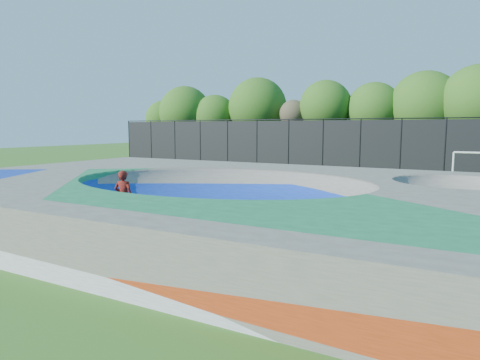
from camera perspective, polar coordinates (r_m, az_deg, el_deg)
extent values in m
plane|color=#2C5C19|center=(15.37, -2.81, -5.44)|extent=(120.00, 120.00, 0.00)
cube|color=gray|center=(15.23, -2.83, -2.69)|extent=(22.00, 14.00, 1.50)
imported|color=red|center=(15.28, -15.25, -2.21)|extent=(0.77, 0.61, 1.86)
cube|color=black|center=(15.45, -15.14, -5.52)|extent=(0.81, 0.45, 0.05)
cylinder|color=silver|center=(31.29, 26.54, 1.77)|extent=(0.12, 0.12, 1.72)
cylinder|color=silver|center=(31.21, 28.99, 3.20)|extent=(2.58, 0.12, 0.12)
cylinder|color=black|center=(46.47, -14.57, 5.15)|extent=(0.09, 0.09, 4.00)
cylinder|color=black|center=(44.46, -11.75, 5.16)|extent=(0.09, 0.09, 4.00)
cylinder|color=black|center=(42.57, -8.67, 5.15)|extent=(0.09, 0.09, 4.00)
cylinder|color=black|center=(40.82, -5.31, 5.12)|extent=(0.09, 0.09, 4.00)
cylinder|color=black|center=(39.21, -1.66, 5.07)|extent=(0.09, 0.09, 4.00)
cylinder|color=black|center=(37.78, 2.28, 5.00)|extent=(0.09, 0.09, 4.00)
cylinder|color=black|center=(36.54, 6.50, 4.89)|extent=(0.09, 0.09, 4.00)
cylinder|color=black|center=(35.51, 11.00, 4.75)|extent=(0.09, 0.09, 4.00)
cylinder|color=black|center=(34.70, 15.73, 4.57)|extent=(0.09, 0.09, 4.00)
cylinder|color=black|center=(34.15, 20.65, 4.35)|extent=(0.09, 0.09, 4.00)
cylinder|color=black|center=(33.85, 25.69, 4.09)|extent=(0.09, 0.09, 4.00)
cube|color=black|center=(34.70, 15.73, 4.57)|extent=(48.00, 0.03, 3.80)
cylinder|color=black|center=(34.69, 15.84, 7.87)|extent=(48.00, 0.08, 0.08)
cylinder|color=#4E3827|center=(49.91, -10.06, 4.69)|extent=(0.44, 0.44, 2.80)
sphere|color=#2A5717|center=(49.88, -10.14, 8.06)|extent=(4.09, 4.09, 4.09)
cylinder|color=#4E3827|center=(47.12, -7.27, 4.67)|extent=(0.44, 0.44, 2.90)
sphere|color=#2A5717|center=(47.11, -7.34, 8.97)|extent=(5.56, 5.56, 5.56)
cylinder|color=#4E3827|center=(45.86, -3.34, 4.51)|extent=(0.44, 0.44, 2.67)
sphere|color=#2A5717|center=(45.83, -3.37, 8.37)|extent=(4.67, 4.67, 4.67)
cylinder|color=#4E3827|center=(43.81, 2.34, 4.73)|extent=(0.44, 0.44, 3.17)
sphere|color=#2A5717|center=(43.82, 2.36, 9.69)|extent=(5.88, 5.88, 5.88)
cylinder|color=#4E3827|center=(41.12, 7.05, 4.79)|extent=(0.44, 0.44, 3.53)
sphere|color=brown|center=(41.12, 7.11, 8.78)|extent=(2.60, 2.60, 2.60)
cylinder|color=#4E3827|center=(40.63, 11.20, 4.64)|extent=(0.44, 0.44, 3.48)
sphere|color=#2A5717|center=(40.65, 11.32, 9.62)|extent=(4.77, 4.77, 4.77)
cylinder|color=#4E3827|center=(40.29, 17.24, 4.22)|extent=(0.44, 0.44, 3.16)
sphere|color=#2A5717|center=(40.29, 17.41, 9.01)|extent=(4.76, 4.76, 4.76)
cylinder|color=#4E3827|center=(40.06, 23.16, 3.79)|extent=(0.44, 0.44, 2.93)
sphere|color=#2A5717|center=(40.06, 23.42, 9.05)|extent=(5.90, 5.90, 5.90)
cylinder|color=#4E3827|center=(39.08, 28.83, 3.59)|extent=(0.44, 0.44, 3.16)
sphere|color=#2A5717|center=(39.09, 29.16, 9.11)|extent=(5.85, 5.85, 5.85)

